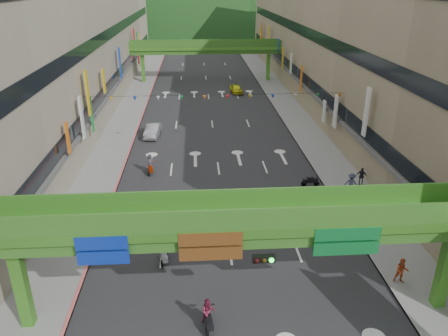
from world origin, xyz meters
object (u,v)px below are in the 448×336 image
object	(u,v)px
scooter_rider_mid	(208,314)
pedestrian_red	(401,273)
car_silver	(153,130)
car_yellow	(236,89)
overpass_near	(261,239)

from	to	relation	value
scooter_rider_mid	pedestrian_red	world-z (taller)	scooter_rider_mid
car_silver	car_yellow	distance (m)	23.12
overpass_near	car_yellow	size ratio (longest dim) A/B	7.01
car_yellow	pedestrian_red	world-z (taller)	pedestrian_red
car_silver	pedestrian_red	distance (m)	32.50
pedestrian_red	car_silver	bearing A→B (deg)	132.70
car_yellow	scooter_rider_mid	bearing A→B (deg)	-103.20
scooter_rider_mid	car_silver	distance (m)	31.09
car_yellow	pedestrian_red	distance (m)	48.19
car_yellow	pedestrian_red	size ratio (longest dim) A/B	2.48
overpass_near	car_yellow	bearing A→B (deg)	85.99
scooter_rider_mid	pedestrian_red	bearing A→B (deg)	13.76
car_silver	car_yellow	bearing A→B (deg)	66.10
overpass_near	car_yellow	distance (m)	50.84
scooter_rider_mid	pedestrian_red	size ratio (longest dim) A/B	1.14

